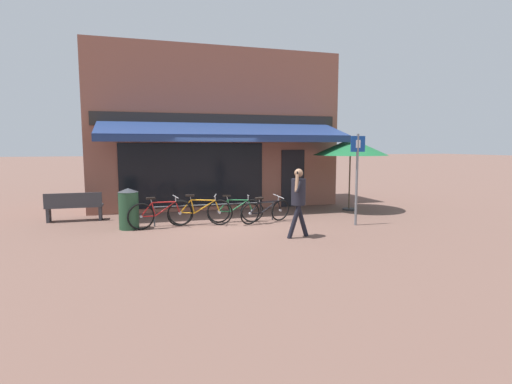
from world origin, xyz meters
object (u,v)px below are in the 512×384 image
Objects in this scene: bicycle_orange at (200,212)px; bicycle_green at (235,210)px; litter_bin at (129,209)px; cafe_parasol at (350,147)px; parking_sign at (357,170)px; park_bench at (74,206)px; pedestrian_adult at (298,195)px; bicycle_red at (161,214)px; bicycle_black at (266,211)px.

bicycle_orange is 1.08m from bicycle_green.
cafe_parasol is at bearing 8.68° from litter_bin.
parking_sign is 2.79m from cafe_parasol.
park_bench is (-8.95, 0.52, -1.75)m from cafe_parasol.
pedestrian_adult is at bearing -55.59° from bicycle_green.
bicycle_orange is 3.90m from park_bench.
bicycle_orange is 1.12× the size of park_bench.
litter_bin is (-0.84, 0.13, 0.17)m from bicycle_red.
bicycle_red is 1.10m from bicycle_orange.
park_bench is (-5.41, 1.90, 0.11)m from bicycle_black.
pedestrian_adult is at bearing -156.88° from parking_sign.
bicycle_red reaches higher than bicycle_green.
bicycle_orange is 1.91m from bicycle_black.
bicycle_orange is 1.94m from litter_bin.
litter_bin is 7.64m from cafe_parasol.
bicycle_orange is at bearing -161.70° from bicycle_green.
cafe_parasol reaches higher than pedestrian_adult.
cafe_parasol is at bearing -124.08° from pedestrian_adult.
parking_sign is at bearing -12.01° from litter_bin.
park_bench is (-4.58, 1.56, 0.10)m from bicycle_green.
litter_bin reaches higher than bicycle_red.
litter_bin is 6.41m from parking_sign.
parking_sign is at bearing -146.10° from pedestrian_adult.
litter_bin is at bearing -18.33° from pedestrian_adult.
pedestrian_adult is 1.53× the size of litter_bin.
park_bench reaches higher than bicycle_green.
litter_bin is 0.44× the size of cafe_parasol.
litter_bin reaches higher than bicycle_orange.
bicycle_orange is 1.04× the size of pedestrian_adult.
bicycle_black is 3.84m from litter_bin.
bicycle_red is 3.00m from park_bench.
pedestrian_adult reaches higher than bicycle_green.
cafe_parasol is (3.54, 1.37, 1.86)m from bicycle_black.
bicycle_green is 0.90m from bicycle_black.
park_bench is (-5.61, 3.89, -0.59)m from pedestrian_adult.
cafe_parasol is (3.35, 3.36, 1.16)m from pedestrian_adult.
litter_bin is (-3.00, -0.09, 0.20)m from bicycle_green.
litter_bin is (-3.83, 0.25, 0.21)m from bicycle_black.
parking_sign is 1.61× the size of park_bench.
litter_bin is 0.70× the size of park_bench.
bicycle_black is (2.99, -0.12, -0.04)m from bicycle_red.
park_bench is at bearing 170.77° from bicycle_orange.
litter_bin reaches higher than park_bench.
bicycle_red is 6.90m from cafe_parasol.
pedestrian_adult is 0.67× the size of cafe_parasol.
pedestrian_adult reaches higher than park_bench.
bicycle_green is at bearing -5.10° from bicycle_red.
parking_sign is (6.19, -1.32, 1.01)m from litter_bin.
pedestrian_adult is at bearing -134.85° from cafe_parasol.
park_bench is at bearing 143.49° from bicycle_black.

